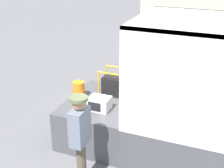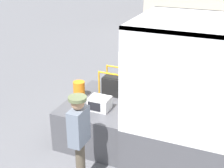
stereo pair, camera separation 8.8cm
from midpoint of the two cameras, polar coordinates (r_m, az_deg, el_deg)
ground_plane at (r=7.35m, az=4.56°, el=-10.63°), size 160.00×160.00×0.00m
tailgate_deck at (r=7.34m, az=-1.20°, el=-6.31°), size 1.58×2.01×0.92m
microwave at (r=6.70m, az=-1.90°, el=-3.57°), size 0.45×0.37×0.28m
portable_generator at (r=7.36m, az=0.93°, el=-0.19°), size 0.63×0.49×0.62m
orange_bucket at (r=7.29m, az=-5.69°, el=-0.95°), size 0.27×0.27×0.37m
worker_person at (r=5.66m, az=-5.60°, el=-8.60°), size 0.32×0.44×1.80m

